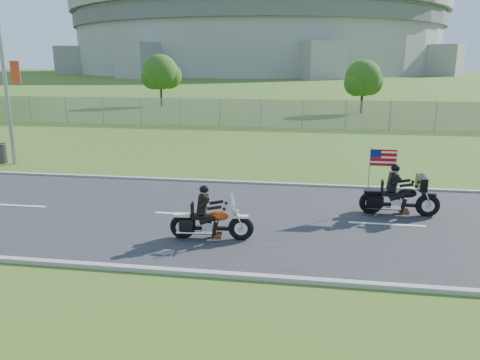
% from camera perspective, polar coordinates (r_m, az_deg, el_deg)
% --- Properties ---
extents(ground, '(420.00, 420.00, 0.00)m').
position_cam_1_polar(ground, '(14.45, 1.51, -4.73)').
color(ground, '#2C4F18').
rests_on(ground, ground).
extents(road, '(120.00, 8.00, 0.04)m').
position_cam_1_polar(road, '(14.44, 1.51, -4.66)').
color(road, '#28282B').
rests_on(road, ground).
extents(curb_north, '(120.00, 0.18, 0.12)m').
position_cam_1_polar(curb_north, '(18.28, 3.14, -0.44)').
color(curb_north, '#9E9B93').
rests_on(curb_north, ground).
extents(curb_south, '(120.00, 0.18, 0.12)m').
position_cam_1_polar(curb_south, '(10.73, -1.34, -11.54)').
color(curb_south, '#9E9B93').
rests_on(curb_south, ground).
extents(fence, '(60.00, 0.03, 2.00)m').
position_cam_1_polar(fence, '(34.41, -2.49, 8.22)').
color(fence, gray).
rests_on(fence, ground).
extents(stadium, '(140.40, 140.40, 29.20)m').
position_cam_1_polar(stadium, '(185.13, 2.21, 17.84)').
color(stadium, '#A3A099').
rests_on(stadium, ground).
extents(streetlight, '(0.90, 2.46, 10.00)m').
position_cam_1_polar(streetlight, '(24.06, -26.88, 15.10)').
color(streetlight, gray).
rests_on(streetlight, ground).
extents(tree_fence_near, '(3.52, 3.28, 4.75)m').
position_cam_1_polar(tree_fence_near, '(43.82, 14.82, 11.70)').
color(tree_fence_near, '#382316').
rests_on(tree_fence_near, ground).
extents(tree_fence_mid, '(3.96, 3.69, 5.30)m').
position_cam_1_polar(tree_fence_mid, '(50.11, -9.61, 12.64)').
color(tree_fence_mid, '#382316').
rests_on(tree_fence_mid, ground).
extents(motorcycle_lead, '(2.29, 0.67, 1.54)m').
position_cam_1_polar(motorcycle_lead, '(12.66, -3.66, -5.23)').
color(motorcycle_lead, black).
rests_on(motorcycle_lead, ground).
extents(motorcycle_follow, '(2.45, 0.80, 2.04)m').
position_cam_1_polar(motorcycle_follow, '(15.38, 18.85, -2.13)').
color(motorcycle_follow, black).
rests_on(motorcycle_follow, ground).
extents(trash_can, '(0.63, 0.63, 0.90)m').
position_cam_1_polar(trash_can, '(24.73, -27.14, 2.86)').
color(trash_can, '#38383D').
rests_on(trash_can, ground).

